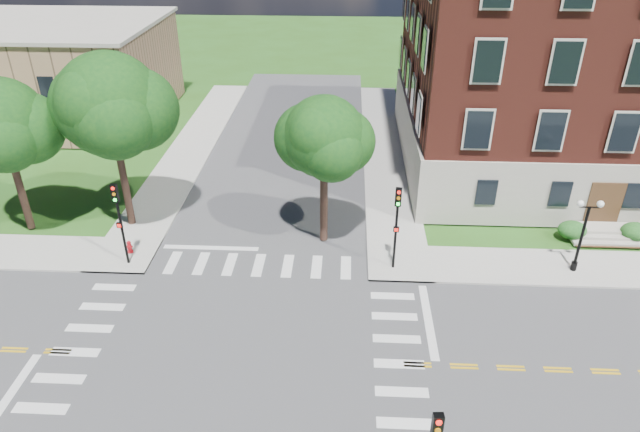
{
  "coord_description": "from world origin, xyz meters",
  "views": [
    {
      "loc": [
        4.7,
        -18.5,
        17.86
      ],
      "look_at": [
        3.38,
        7.25,
        3.2
      ],
      "focal_mm": 32.0,
      "sensor_mm": 36.0,
      "label": 1
    }
  ],
  "objects_px": {
    "traffic_signal_nw": "(119,214)",
    "fire_hydrant": "(130,247)",
    "twin_lamp_west": "(583,232)",
    "traffic_signal_ne": "(397,218)"
  },
  "relations": [
    {
      "from": "traffic_signal_ne",
      "to": "twin_lamp_west",
      "type": "distance_m",
      "value": 9.73
    },
    {
      "from": "traffic_signal_ne",
      "to": "traffic_signal_nw",
      "type": "xyz_separation_m",
      "value": [
        -14.54,
        -0.32,
        0.0
      ]
    },
    {
      "from": "traffic_signal_nw",
      "to": "fire_hydrant",
      "type": "relative_size",
      "value": 6.4
    },
    {
      "from": "traffic_signal_nw",
      "to": "fire_hydrant",
      "type": "height_order",
      "value": "traffic_signal_nw"
    },
    {
      "from": "traffic_signal_ne",
      "to": "traffic_signal_nw",
      "type": "relative_size",
      "value": 1.0
    },
    {
      "from": "traffic_signal_nw",
      "to": "twin_lamp_west",
      "type": "relative_size",
      "value": 1.13
    },
    {
      "from": "traffic_signal_nw",
      "to": "fire_hydrant",
      "type": "distance_m",
      "value": 2.92
    },
    {
      "from": "traffic_signal_nw",
      "to": "twin_lamp_west",
      "type": "height_order",
      "value": "traffic_signal_nw"
    },
    {
      "from": "twin_lamp_west",
      "to": "fire_hydrant",
      "type": "relative_size",
      "value": 5.64
    },
    {
      "from": "traffic_signal_nw",
      "to": "traffic_signal_ne",
      "type": "bearing_deg",
      "value": 1.25
    }
  ]
}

